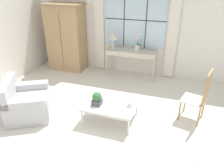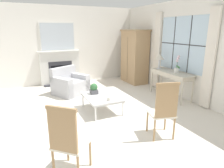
% 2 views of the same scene
% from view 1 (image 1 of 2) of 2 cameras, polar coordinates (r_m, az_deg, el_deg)
% --- Properties ---
extents(ground_plane, '(14.00, 14.00, 0.00)m').
position_cam_1_polar(ground_plane, '(4.31, -4.01, -12.25)').
color(ground_plane, silver).
extents(wall_back_windowed, '(7.20, 0.14, 2.80)m').
position_cam_1_polar(wall_back_windowed, '(6.37, 6.04, 14.87)').
color(wall_back_windowed, silver).
rests_on(wall_back_windowed, ground_plane).
extents(armoire, '(1.15, 0.66, 1.97)m').
position_cam_1_polar(armoire, '(6.84, -11.86, 11.80)').
color(armoire, tan).
rests_on(armoire, ground_plane).
extents(console_table, '(1.43, 0.46, 0.78)m').
position_cam_1_polar(console_table, '(6.27, 5.05, 7.99)').
color(console_table, beige).
rests_on(console_table, ground_plane).
extents(table_lamp, '(0.30, 0.30, 0.48)m').
position_cam_1_polar(table_lamp, '(6.23, 0.29, 12.33)').
color(table_lamp, silver).
rests_on(table_lamp, console_table).
extents(potted_orchid, '(0.18, 0.14, 0.51)m').
position_cam_1_polar(potted_orchid, '(6.21, 6.67, 10.34)').
color(potted_orchid, white).
rests_on(potted_orchid, console_table).
extents(armchair_upholstered, '(1.17, 1.22, 0.83)m').
position_cam_1_polar(armchair_upholstered, '(4.92, -21.39, -4.77)').
color(armchair_upholstered, '#B2B2B7').
rests_on(armchair_upholstered, ground_plane).
extents(side_chair_wooden, '(0.54, 0.54, 1.11)m').
position_cam_1_polar(side_chair_wooden, '(4.60, 22.09, -2.59)').
color(side_chair_wooden, beige).
rests_on(side_chair_wooden, ground_plane).
extents(coffee_table, '(1.05, 0.79, 0.40)m').
position_cam_1_polar(coffee_table, '(4.40, -0.48, -5.52)').
color(coffee_table, silver).
rests_on(coffee_table, ground_plane).
extents(potted_plant_small, '(0.19, 0.19, 0.27)m').
position_cam_1_polar(potted_plant_small, '(4.29, -3.95, -3.81)').
color(potted_plant_small, '#4C4C51').
rests_on(potted_plant_small, coffee_table).
extents(pillar_candle, '(0.12, 0.12, 0.10)m').
position_cam_1_polar(pillar_candle, '(4.28, 4.70, -5.33)').
color(pillar_candle, silver).
rests_on(pillar_candle, coffee_table).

